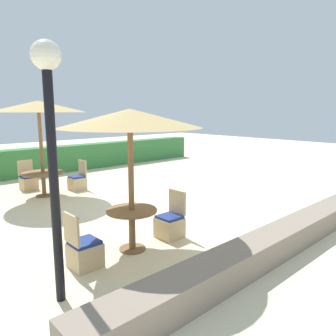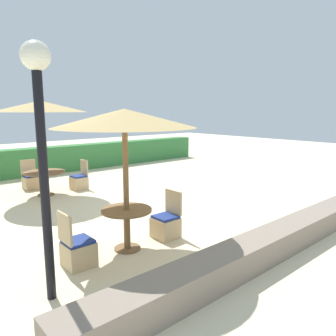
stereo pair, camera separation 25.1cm
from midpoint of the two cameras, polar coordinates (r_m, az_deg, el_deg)
ground_plane at (r=8.95m, az=3.35°, el=-6.19°), size 40.00×40.00×0.00m
hedge_row at (r=14.30m, az=-15.77°, el=1.75°), size 13.00×0.70×1.05m
stone_border at (r=7.02m, az=23.12°, el=-9.74°), size 10.00×0.56×0.44m
lamp_post at (r=4.30m, az=-19.82°, el=7.44°), size 0.36×0.36×3.32m
parasol_back_left at (r=10.09m, az=-20.70°, el=9.92°), size 2.62×2.62×2.76m
round_table_back_left at (r=10.27m, az=-20.00°, el=-1.33°), size 1.20×1.20×0.71m
patio_chair_back_left_east at (r=10.81m, az=-14.55°, el=-2.23°), size 0.46×0.46×0.93m
patio_chair_back_left_north at (r=11.33m, az=-22.16°, el=-2.10°), size 0.46×0.46×0.93m
parasol_front_left at (r=5.66m, az=-6.33°, el=8.48°), size 2.47×2.47×2.53m
round_table_front_left at (r=5.98m, az=-5.99°, el=-8.94°), size 0.91×0.91×0.76m
patio_chair_front_left_west at (r=5.61m, az=-14.22°, el=-13.83°), size 0.46×0.46×0.93m
patio_chair_front_left_east at (r=6.59m, az=0.79°, el=-9.81°), size 0.46×0.46×0.93m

